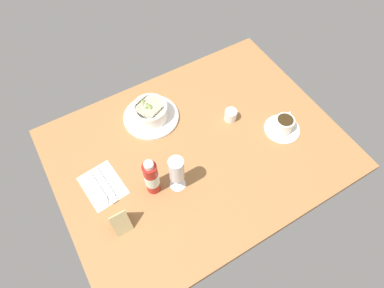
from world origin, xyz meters
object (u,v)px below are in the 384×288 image
at_px(creamer_jug, 230,115).
at_px(coffee_cup, 283,125).
at_px(sauce_bottle_red, 152,178).
at_px(wine_glass, 177,171).
at_px(cutlery_setting, 103,186).
at_px(porridge_bowl, 150,113).
at_px(menu_card, 120,220).

bearing_deg(creamer_jug, coffee_cup, 134.96).
relative_size(coffee_cup, sauce_bottle_red, 0.79).
bearing_deg(coffee_cup, sauce_bottle_red, -3.22).
bearing_deg(coffee_cup, wine_glass, -0.02).
xyz_separation_m(cutlery_setting, wine_glass, (-0.24, 0.13, 0.11)).
bearing_deg(sauce_bottle_red, porridge_bowl, -115.11).
distance_m(creamer_jug, sauce_bottle_red, 0.44).
distance_m(cutlery_setting, sauce_bottle_red, 0.20).
xyz_separation_m(wine_glass, menu_card, (0.24, 0.03, -0.06)).
bearing_deg(creamer_jug, sauce_bottle_red, 16.17).
distance_m(porridge_bowl, wine_glass, 0.33).
height_order(creamer_jug, wine_glass, wine_glass).
xyz_separation_m(coffee_cup, sauce_bottle_red, (0.57, -0.03, 0.06)).
distance_m(cutlery_setting, coffee_cup, 0.74).
bearing_deg(porridge_bowl, creamer_jug, 148.75).
bearing_deg(porridge_bowl, wine_glass, 80.40).
xyz_separation_m(porridge_bowl, coffee_cup, (-0.43, 0.32, -0.01)).
height_order(cutlery_setting, creamer_jug, creamer_jug).
bearing_deg(porridge_bowl, menu_card, 50.71).
bearing_deg(cutlery_setting, menu_card, 90.51).
bearing_deg(cutlery_setting, creamer_jug, -177.89).
xyz_separation_m(cutlery_setting, creamer_jug, (-0.57, -0.02, 0.02)).
relative_size(sauce_bottle_red, menu_card, 1.84).
xyz_separation_m(sauce_bottle_red, menu_card, (0.16, 0.07, -0.04)).
bearing_deg(coffee_cup, menu_card, 2.74).
bearing_deg(sauce_bottle_red, wine_glass, 158.69).
bearing_deg(creamer_jug, wine_glass, 24.51).
relative_size(cutlery_setting, coffee_cup, 1.26).
bearing_deg(menu_card, coffee_cup, -177.26).
relative_size(cutlery_setting, wine_glass, 1.06).
relative_size(creamer_jug, menu_card, 0.61).
relative_size(porridge_bowl, sauce_bottle_red, 1.25).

